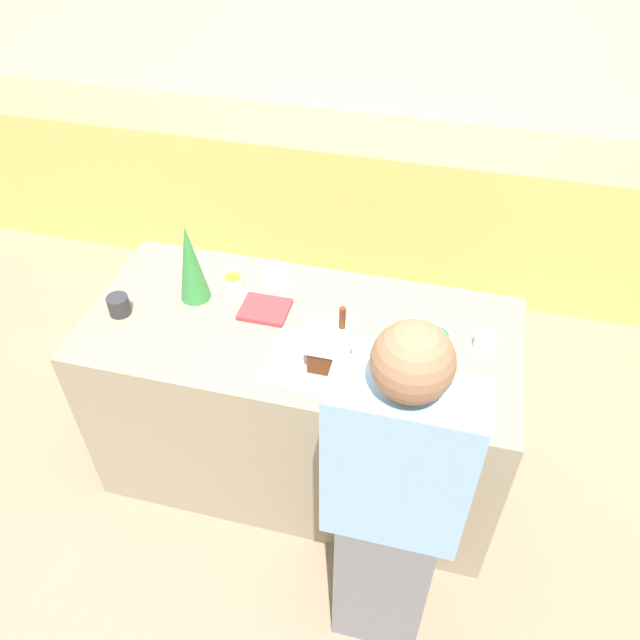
{
  "coord_description": "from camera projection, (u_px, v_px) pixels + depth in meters",
  "views": [
    {
      "loc": [
        0.53,
        -1.8,
        2.68
      ],
      "look_at": [
        0.08,
        0.0,
        0.99
      ],
      "focal_mm": 35.0,
      "sensor_mm": 36.0,
      "label": 1
    }
  ],
  "objects": [
    {
      "name": "mug",
      "position": [
        119.0,
        305.0,
        2.6
      ],
      "size": [
        0.09,
        0.09,
        0.08
      ],
      "color": "#2D2D33",
      "rests_on": "kitchen_island"
    },
    {
      "name": "baking_tray",
      "position": [
        330.0,
        365.0,
        2.4
      ],
      "size": [
        0.47,
        0.32,
        0.01
      ],
      "color": "#9E9EA8",
      "rests_on": "kitchen_island"
    },
    {
      "name": "person",
      "position": [
        392.0,
        509.0,
        2.03
      ],
      "size": [
        0.44,
        0.54,
        1.66
      ],
      "color": "slate",
      "rests_on": "ground_plane"
    },
    {
      "name": "ground_plane",
      "position": [
        304.0,
        460.0,
        3.19
      ],
      "size": [
        12.0,
        12.0,
        0.0
      ],
      "primitive_type": "plane",
      "color": "gray"
    },
    {
      "name": "candy_bowl_far_right",
      "position": [
        273.0,
        272.0,
        2.8
      ],
      "size": [
        0.13,
        0.13,
        0.04
      ],
      "color": "silver",
      "rests_on": "kitchen_island"
    },
    {
      "name": "back_cabinet_block",
      "position": [
        372.0,
        201.0,
        4.15
      ],
      "size": [
        6.0,
        0.6,
        0.94
      ],
      "color": "#DBBC60",
      "rests_on": "ground_plane"
    },
    {
      "name": "decorative_tree",
      "position": [
        191.0,
        263.0,
        2.59
      ],
      "size": [
        0.13,
        0.13,
        0.36
      ],
      "color": "#33843D",
      "rests_on": "kitchen_island"
    },
    {
      "name": "candy_bowl_far_left",
      "position": [
        486.0,
        342.0,
        2.46
      ],
      "size": [
        0.1,
        0.1,
        0.05
      ],
      "color": "white",
      "rests_on": "kitchen_island"
    },
    {
      "name": "kitchen_island",
      "position": [
        302.0,
        401.0,
        2.88
      ],
      "size": [
        1.8,
        0.83,
        0.93
      ],
      "color": "gray",
      "rests_on": "ground_plane"
    },
    {
      "name": "cookbook",
      "position": [
        265.0,
        309.0,
        2.63
      ],
      "size": [
        0.2,
        0.17,
        0.02
      ],
      "color": "#B23338",
      "rests_on": "kitchen_island"
    },
    {
      "name": "gingerbread_house",
      "position": [
        330.0,
        346.0,
        2.33
      ],
      "size": [
        0.16,
        0.13,
        0.28
      ],
      "color": "#5B2D14",
      "rests_on": "baking_tray"
    },
    {
      "name": "wall_back",
      "position": [
        390.0,
        57.0,
        3.82
      ],
      "size": [
        8.0,
        0.05,
        2.6
      ],
      "color": "beige",
      "rests_on": "ground_plane"
    },
    {
      "name": "candy_bowl_beside_tree",
      "position": [
        435.0,
        338.0,
        2.48
      ],
      "size": [
        0.13,
        0.13,
        0.04
      ],
      "color": "white",
      "rests_on": "kitchen_island"
    },
    {
      "name": "candy_bowl_center_rear",
      "position": [
        233.0,
        281.0,
        2.74
      ],
      "size": [
        0.09,
        0.09,
        0.05
      ],
      "color": "white",
      "rests_on": "kitchen_island"
    }
  ]
}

